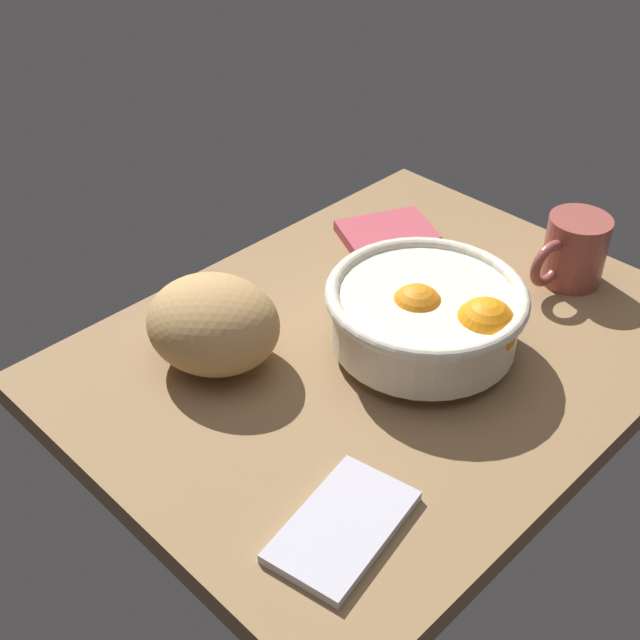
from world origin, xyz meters
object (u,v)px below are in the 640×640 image
napkin_folded (343,526)px  napkin_spare (387,233)px  mug (573,251)px  fruit_bowl (429,315)px  bread_loaf (213,324)px

napkin_folded → napkin_spare: bearing=36.9°
napkin_folded → mug: mug is taller
fruit_bowl → mug: fruit_bowl is taller
bread_loaf → mug: bearing=-24.7°
bread_loaf → mug: (41.51, -19.05, -0.79)cm
mug → fruit_bowl: bearing=171.4°
fruit_bowl → napkin_spare: bearing=51.6°
fruit_bowl → mug: bearing=-8.6°
napkin_spare → mug: mug is taller
fruit_bowl → bread_loaf: 23.52cm
fruit_bowl → bread_loaf: (-17.74, 15.44, -0.05)cm
napkin_spare → mug: (8.52, -22.87, 3.67)cm
bread_loaf → napkin_spare: size_ratio=1.21×
bread_loaf → mug: 45.68cm
napkin_folded → bread_loaf: bearing=75.0°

